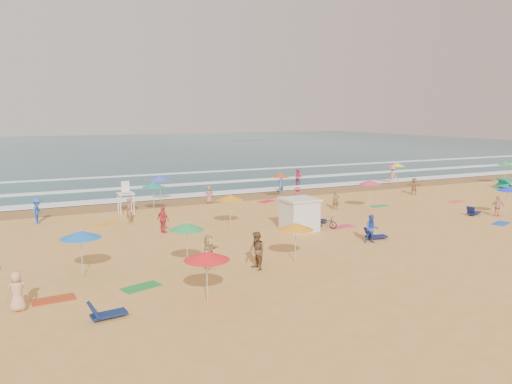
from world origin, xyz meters
name	(u,v)px	position (x,y,z in m)	size (l,w,h in m)	color
ground	(302,225)	(0.00, 0.00, 0.00)	(220.00, 220.00, 0.00)	gold
ocean	(107,148)	(0.00, 84.00, 0.00)	(220.00, 140.00, 0.18)	#0C4756
wet_sand	(232,198)	(0.00, 12.50, 0.01)	(220.00, 220.00, 0.00)	olive
surf_foam	(201,184)	(0.00, 21.32, 0.10)	(200.00, 18.70, 0.05)	white
cabana	(299,215)	(-0.91, -1.16, 1.00)	(2.00, 2.00, 2.00)	silver
cabana_roof	(300,199)	(-0.91, -1.16, 2.06)	(2.20, 2.20, 0.12)	silver
bicycle	(326,222)	(0.99, -1.46, 0.41)	(0.54, 1.55, 0.82)	black
lifeguard_stand	(126,200)	(-10.14, 9.33, 1.05)	(1.20, 1.20, 2.10)	white
beach_umbrellas	(330,190)	(2.96, 1.12, 2.13)	(60.31, 26.52, 0.79)	#337FE6
loungers	(382,224)	(4.69, -2.67, 0.17)	(57.20, 17.66, 0.34)	#0F134B
towels	(306,230)	(-0.50, -1.32, 0.01)	(37.96, 20.53, 0.03)	#B13916
beachgoers	(269,203)	(-0.16, 4.83, 0.80)	(42.18, 27.30, 2.15)	#CD334C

